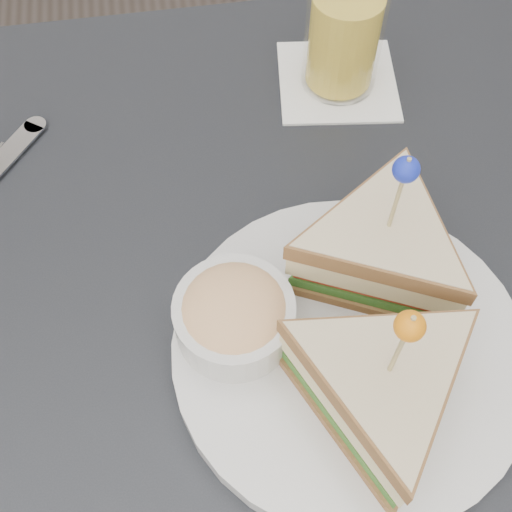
% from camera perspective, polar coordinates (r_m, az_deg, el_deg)
% --- Properties ---
extents(ground_plane, '(3.50, 3.50, 0.00)m').
position_cam_1_polar(ground_plane, '(1.27, -0.40, -19.88)').
color(ground_plane, '#3F3833').
extents(table, '(0.80, 0.80, 0.75)m').
position_cam_1_polar(table, '(0.63, -0.76, -6.98)').
color(table, black).
rests_on(table, ground).
extents(plate_meal, '(0.38, 0.38, 0.17)m').
position_cam_1_polar(plate_meal, '(0.50, 9.17, -5.91)').
color(plate_meal, silver).
rests_on(plate_meal, table).
extents(drink_set, '(0.14, 0.14, 0.16)m').
position_cam_1_polar(drink_set, '(0.68, 7.91, 19.46)').
color(drink_set, white).
rests_on(drink_set, table).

